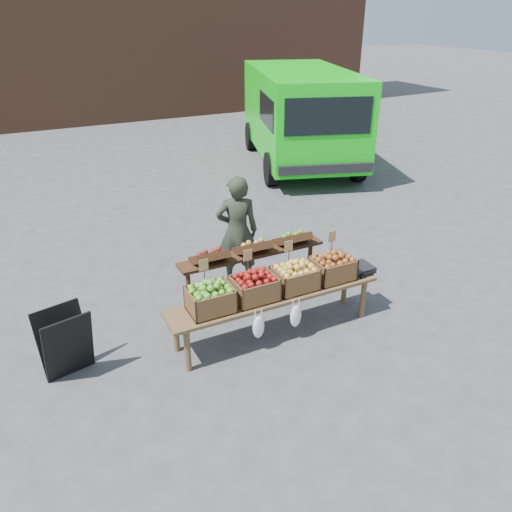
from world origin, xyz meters
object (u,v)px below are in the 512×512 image
back_table (252,271)px  crate_golden_apples (211,300)px  delivery_van (300,118)px  crate_green_apples (332,269)px  chalkboard_sign (66,343)px  crate_russet_pears (254,289)px  crate_red_apples (295,278)px  display_bench (274,313)px  vendor (237,232)px  weighing_scale (359,268)px

back_table → crate_golden_apples: (-0.88, -0.72, 0.19)m
delivery_van → crate_green_apples: (-3.36, -6.32, -0.45)m
chalkboard_sign → delivery_van: bearing=29.4°
chalkboard_sign → crate_russet_pears: bearing=-22.4°
crate_golden_apples → crate_russet_pears: (0.55, 0.00, 0.00)m
crate_red_apples → crate_russet_pears: bearing=180.0°
display_bench → delivery_van: bearing=56.5°
delivery_van → crate_green_apples: 7.17m
crate_golden_apples → crate_russet_pears: bearing=0.0°
crate_russet_pears → crate_golden_apples: bearing=180.0°
crate_red_apples → vendor: bearing=95.7°
crate_green_apples → display_bench: bearing=180.0°
crate_russet_pears → crate_red_apples: 0.55m
back_table → display_bench: bearing=-94.7°
crate_red_apples → crate_green_apples: size_ratio=1.00×
delivery_van → chalkboard_sign: size_ratio=6.43×
chalkboard_sign → crate_green_apples: 3.24m
delivery_van → crate_golden_apples: delivery_van is taller
chalkboard_sign → display_bench: size_ratio=0.30×
chalkboard_sign → back_table: 2.47m
display_bench → crate_green_apples: size_ratio=5.40×
back_table → crate_golden_apples: size_ratio=4.20×
display_bench → crate_red_apples: bearing=0.0°
crate_red_apples → delivery_van: bearing=58.3°
display_bench → weighing_scale: bearing=0.0°
back_table → crate_green_apples: back_table is taller
display_bench → crate_green_apples: crate_green_apples is taller
crate_golden_apples → crate_red_apples: (1.10, 0.00, 0.00)m
vendor → crate_green_apples: (0.68, -1.36, -0.11)m
display_bench → weighing_scale: (1.25, 0.00, 0.33)m
delivery_van → weighing_scale: bearing=-96.7°
delivery_van → crate_green_apples: bearing=-99.8°
crate_green_apples → back_table: bearing=136.8°
chalkboard_sign → crate_green_apples: (3.21, -0.35, 0.31)m
crate_golden_apples → back_table: bearing=39.2°
back_table → display_bench: (-0.06, -0.72, -0.24)m
back_table → weighing_scale: size_ratio=6.18×
display_bench → weighing_scale: size_ratio=7.94×
chalkboard_sign → crate_red_apples: size_ratio=1.61×
back_table → weighing_scale: back_table is taller
vendor → crate_russet_pears: (-0.42, -1.36, -0.11)m
crate_russet_pears → crate_green_apples: (1.10, 0.00, 0.00)m
crate_green_apples → weighing_scale: (0.43, 0.00, -0.10)m
vendor → crate_red_apples: size_ratio=3.27×
crate_russet_pears → display_bench: bearing=0.0°
crate_red_apples → display_bench: bearing=180.0°
display_bench → crate_red_apples: size_ratio=5.40×
delivery_van → crate_red_apples: 7.45m
chalkboard_sign → back_table: (2.44, 0.37, 0.12)m
vendor → weighing_scale: 1.77m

